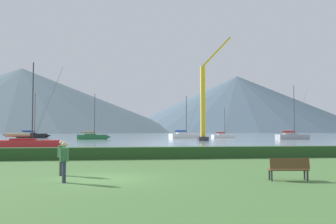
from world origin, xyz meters
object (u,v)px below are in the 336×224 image
at_px(sailboat_slip_9, 185,135).
at_px(sailboat_slip_6, 28,144).
at_px(sailboat_slip_3, 32,135).
at_px(person_seated_viewer, 64,158).
at_px(sailboat_slip_7, 293,136).
at_px(park_bench_under_tree, 289,168).
at_px(sailboat_slip_0, 92,136).
at_px(person_standing_walker, 62,155).
at_px(dock_crane, 204,106).
at_px(sailboat_slip_1, 223,136).

bearing_deg(sailboat_slip_9, sailboat_slip_6, -132.18).
distance_m(sailboat_slip_3, person_seated_viewer, 90.93).
height_order(sailboat_slip_7, park_bench_under_tree, sailboat_slip_7).
distance_m(sailboat_slip_0, sailboat_slip_9, 24.48).
bearing_deg(sailboat_slip_6, sailboat_slip_9, 61.59).
bearing_deg(sailboat_slip_9, park_bench_under_tree, -112.73).
distance_m(sailboat_slip_9, person_standing_walker, 79.79).
bearing_deg(person_seated_viewer, sailboat_slip_6, 92.63).
relative_size(sailboat_slip_0, sailboat_slip_7, 0.85).
height_order(sailboat_slip_6, park_bench_under_tree, sailboat_slip_6).
bearing_deg(dock_crane, sailboat_slip_6, -130.39).
xyz_separation_m(sailboat_slip_1, sailboat_slip_7, (12.09, -14.97, 0.15)).
bearing_deg(sailboat_slip_3, sailboat_slip_1, -11.68).
xyz_separation_m(sailboat_slip_7, person_standing_walker, (-42.16, -62.68, 0.25)).
relative_size(sailboat_slip_6, dock_crane, 0.44).
relative_size(sailboat_slip_1, person_standing_walker, 4.85).
height_order(sailboat_slip_1, sailboat_slip_7, sailboat_slip_7).
relative_size(sailboat_slip_0, park_bench_under_tree, 6.23).
bearing_deg(person_standing_walker, dock_crane, 78.96).
xyz_separation_m(sailboat_slip_1, sailboat_slip_9, (-10.52, -0.30, 0.18)).
xyz_separation_m(sailboat_slip_0, sailboat_slip_7, (45.74, -6.67, 0.06)).
bearing_deg(person_standing_walker, person_seated_viewer, -70.61).
distance_m(sailboat_slip_3, dock_crane, 51.20).
height_order(sailboat_slip_1, sailboat_slip_3, sailboat_slip_3).
relative_size(sailboat_slip_0, sailboat_slip_1, 1.33).
distance_m(park_bench_under_tree, person_seated_viewer, 9.32).
xyz_separation_m(sailboat_slip_3, sailboat_slip_7, (62.85, -23.32, -0.02)).
xyz_separation_m(sailboat_slip_6, person_standing_walker, (7.14, -23.59, 0.34)).
xyz_separation_m(park_bench_under_tree, dock_crane, (9.81, 58.01, 6.46)).
relative_size(sailboat_slip_1, sailboat_slip_3, 0.65).
distance_m(sailboat_slip_3, sailboat_slip_7, 67.04).
bearing_deg(sailboat_slip_3, dock_crane, -39.96).
relative_size(sailboat_slip_7, dock_crane, 0.58).
xyz_separation_m(sailboat_slip_1, person_seated_viewer, (-29.61, -80.09, 0.41)).
bearing_deg(person_seated_viewer, sailboat_slip_3, 89.79).
xyz_separation_m(sailboat_slip_1, park_bench_under_tree, (-20.32, -80.68, -0.03)).
height_order(sailboat_slip_6, person_standing_walker, sailboat_slip_6).
xyz_separation_m(sailboat_slip_6, dock_crane, (26.70, 31.39, 6.35)).
relative_size(sailboat_slip_0, person_seated_viewer, 6.47).
bearing_deg(person_standing_walker, park_bench_under_tree, -8.70).
relative_size(sailboat_slip_1, sailboat_slip_7, 0.64).
height_order(sailboat_slip_1, sailboat_slip_6, sailboat_slip_6).
xyz_separation_m(sailboat_slip_0, dock_crane, (23.14, -14.37, 6.32)).
height_order(park_bench_under_tree, person_seated_viewer, person_seated_viewer).
height_order(person_seated_viewer, dock_crane, dock_crane).
bearing_deg(sailboat_slip_9, sailboat_slip_3, 152.09).
height_order(sailboat_slip_3, sailboat_slip_9, sailboat_slip_3).
bearing_deg(sailboat_slip_3, sailboat_slip_7, -22.69).
bearing_deg(sailboat_slip_1, person_standing_walker, -118.13).
xyz_separation_m(sailboat_slip_3, person_seated_viewer, (21.15, -88.44, 0.23)).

